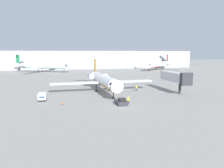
# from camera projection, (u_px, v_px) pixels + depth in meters

# --- Properties ---
(ground_plane) EXTENTS (600.00, 600.00, 0.00)m
(ground_plane) POSITION_uv_depth(u_px,v_px,m) (122.00, 106.00, 47.38)
(ground_plane) COLOR gray
(terminal_building) EXTENTS (180.00, 16.80, 14.45)m
(terminal_building) POSITION_uv_depth(u_px,v_px,m) (76.00, 59.00, 161.70)
(terminal_building) COLOR #9EA3AD
(terminal_building) RESTS_ON ground
(airplane_main) EXTENTS (30.44, 27.42, 9.57)m
(airplane_main) POSITION_uv_depth(u_px,v_px,m) (103.00, 80.00, 64.29)
(airplane_main) COLOR white
(airplane_main) RESTS_ON ground
(pushback_tug) EXTENTS (2.14, 3.82, 1.62)m
(pushback_tug) POSITION_uv_depth(u_px,v_px,m) (121.00, 102.00, 48.46)
(pushback_tug) COLOR #2D2D33
(pushback_tug) RESTS_ON ground
(luggage_cart) EXTENTS (1.78, 3.46, 1.85)m
(luggage_cart) POSITION_uv_depth(u_px,v_px,m) (42.00, 97.00, 52.54)
(luggage_cart) COLOR #232326
(luggage_cart) RESTS_ON ground
(worker_near_tug) EXTENTS (0.40, 0.25, 1.79)m
(worker_near_tug) POSITION_uv_depth(u_px,v_px,m) (128.00, 100.00, 48.74)
(worker_near_tug) COLOR #232838
(worker_near_tug) RESTS_ON ground
(worker_by_wing) EXTENTS (0.40, 0.24, 1.69)m
(worker_by_wing) POSITION_uv_depth(u_px,v_px,m) (136.00, 88.00, 66.09)
(worker_by_wing) COLOR #232838
(worker_by_wing) RESTS_ON ground
(traffic_cone_left) EXTENTS (0.57, 0.57, 0.60)m
(traffic_cone_left) POSITION_uv_depth(u_px,v_px,m) (62.00, 103.00, 48.72)
(traffic_cone_left) COLOR black
(traffic_cone_left) RESTS_ON ground
(airplane_parked_far_left) EXTENTS (32.10, 30.26, 10.45)m
(airplane_parked_far_left) POSITION_uv_depth(u_px,v_px,m) (159.00, 65.00, 150.57)
(airplane_parked_far_left) COLOR white
(airplane_parked_far_left) RESTS_ON ground
(airplane_parked_far_right) EXTENTS (33.88, 34.19, 10.50)m
(airplane_parked_far_right) POSITION_uv_depth(u_px,v_px,m) (41.00, 66.00, 131.01)
(airplane_parked_far_right) COLOR white
(airplane_parked_far_right) RESTS_ON ground
(jet_bridge) EXTENTS (3.20, 13.23, 6.19)m
(jet_bridge) POSITION_uv_depth(u_px,v_px,m) (175.00, 77.00, 63.34)
(jet_bridge) COLOR #2D2D33
(jet_bridge) RESTS_ON ground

